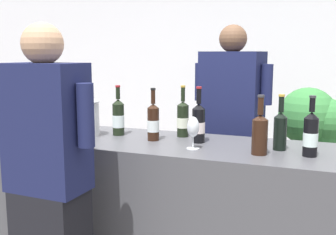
{
  "coord_description": "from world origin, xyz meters",
  "views": [
    {
      "loc": [
        0.96,
        -2.25,
        1.53
      ],
      "look_at": [
        0.1,
        0.0,
        1.15
      ],
      "focal_mm": 43.2,
      "sensor_mm": 36.0,
      "label": 1
    }
  ],
  "objects_px": {
    "wine_bottle_0": "(260,133)",
    "potted_shrub": "(316,139)",
    "wine_bottle_1": "(183,119)",
    "wine_bottle_4": "(118,117)",
    "wine_glass": "(193,128)",
    "person_guest": "(50,196)",
    "wine_bottle_5": "(280,129)",
    "ice_bucket": "(84,118)",
    "wine_bottle_3": "(199,123)",
    "wine_bottle_6": "(153,122)",
    "wine_bottle_2": "(311,134)",
    "person_server": "(230,147)"
  },
  "relations": [
    {
      "from": "wine_bottle_5",
      "to": "ice_bucket",
      "type": "xyz_separation_m",
      "value": [
        -1.22,
        -0.06,
        -0.0
      ]
    },
    {
      "from": "person_server",
      "to": "person_guest",
      "type": "relative_size",
      "value": 1.03
    },
    {
      "from": "wine_bottle_3",
      "to": "person_guest",
      "type": "bearing_deg",
      "value": -129.19
    },
    {
      "from": "wine_bottle_1",
      "to": "wine_bottle_4",
      "type": "distance_m",
      "value": 0.42
    },
    {
      "from": "person_server",
      "to": "wine_glass",
      "type": "bearing_deg",
      "value": -93.59
    },
    {
      "from": "wine_bottle_0",
      "to": "wine_glass",
      "type": "distance_m",
      "value": 0.37
    },
    {
      "from": "wine_bottle_5",
      "to": "person_server",
      "type": "height_order",
      "value": "person_server"
    },
    {
      "from": "wine_bottle_0",
      "to": "wine_bottle_4",
      "type": "height_order",
      "value": "wine_bottle_4"
    },
    {
      "from": "potted_shrub",
      "to": "wine_bottle_4",
      "type": "bearing_deg",
      "value": -136.7
    },
    {
      "from": "wine_bottle_2",
      "to": "ice_bucket",
      "type": "distance_m",
      "value": 1.39
    },
    {
      "from": "wine_bottle_1",
      "to": "wine_bottle_4",
      "type": "height_order",
      "value": "wine_bottle_1"
    },
    {
      "from": "person_server",
      "to": "wine_bottle_4",
      "type": "bearing_deg",
      "value": -137.24
    },
    {
      "from": "person_server",
      "to": "ice_bucket",
      "type": "bearing_deg",
      "value": -139.82
    },
    {
      "from": "wine_bottle_4",
      "to": "person_guest",
      "type": "distance_m",
      "value": 0.78
    },
    {
      "from": "wine_bottle_6",
      "to": "person_server",
      "type": "bearing_deg",
      "value": 61.77
    },
    {
      "from": "wine_bottle_2",
      "to": "wine_bottle_4",
      "type": "xyz_separation_m",
      "value": [
        -1.2,
        0.13,
        0.0
      ]
    },
    {
      "from": "ice_bucket",
      "to": "person_server",
      "type": "bearing_deg",
      "value": 40.18
    },
    {
      "from": "wine_bottle_4",
      "to": "wine_bottle_3",
      "type": "bearing_deg",
      "value": -2.67
    },
    {
      "from": "wine_glass",
      "to": "person_guest",
      "type": "distance_m",
      "value": 0.84
    },
    {
      "from": "wine_bottle_2",
      "to": "wine_bottle_4",
      "type": "height_order",
      "value": "wine_bottle_4"
    },
    {
      "from": "wine_bottle_0",
      "to": "potted_shrub",
      "type": "bearing_deg",
      "value": 78.45
    },
    {
      "from": "wine_bottle_1",
      "to": "wine_glass",
      "type": "bearing_deg",
      "value": -61.42
    },
    {
      "from": "wine_bottle_5",
      "to": "potted_shrub",
      "type": "height_order",
      "value": "wine_bottle_5"
    },
    {
      "from": "wine_bottle_1",
      "to": "wine_bottle_6",
      "type": "distance_m",
      "value": 0.22
    },
    {
      "from": "wine_bottle_2",
      "to": "wine_bottle_3",
      "type": "xyz_separation_m",
      "value": [
        -0.64,
        0.11,
        0.0
      ]
    },
    {
      "from": "wine_bottle_5",
      "to": "person_guest",
      "type": "relative_size",
      "value": 0.19
    },
    {
      "from": "wine_bottle_4",
      "to": "potted_shrub",
      "type": "bearing_deg",
      "value": 43.3
    },
    {
      "from": "wine_bottle_2",
      "to": "wine_bottle_5",
      "type": "relative_size",
      "value": 1.03
    },
    {
      "from": "wine_bottle_2",
      "to": "person_server",
      "type": "bearing_deg",
      "value": 128.81
    },
    {
      "from": "wine_bottle_0",
      "to": "wine_bottle_2",
      "type": "xyz_separation_m",
      "value": [
        0.25,
        0.06,
        0.0
      ]
    },
    {
      "from": "wine_bottle_1",
      "to": "wine_bottle_3",
      "type": "xyz_separation_m",
      "value": [
        0.14,
        -0.13,
        0.0
      ]
    },
    {
      "from": "ice_bucket",
      "to": "person_guest",
      "type": "xyz_separation_m",
      "value": [
        0.18,
        -0.61,
        -0.29
      ]
    },
    {
      "from": "wine_bottle_4",
      "to": "ice_bucket",
      "type": "distance_m",
      "value": 0.22
    },
    {
      "from": "wine_bottle_2",
      "to": "wine_bottle_3",
      "type": "bearing_deg",
      "value": 170.44
    },
    {
      "from": "wine_bottle_3",
      "to": "wine_bottle_6",
      "type": "height_order",
      "value": "wine_bottle_3"
    },
    {
      "from": "person_guest",
      "to": "potted_shrub",
      "type": "distance_m",
      "value": 2.24
    },
    {
      "from": "wine_bottle_1",
      "to": "wine_bottle_6",
      "type": "height_order",
      "value": "wine_bottle_1"
    },
    {
      "from": "wine_glass",
      "to": "wine_bottle_5",
      "type": "bearing_deg",
      "value": 18.42
    },
    {
      "from": "wine_bottle_1",
      "to": "wine_bottle_3",
      "type": "relative_size",
      "value": 0.98
    },
    {
      "from": "wine_bottle_0",
      "to": "wine_bottle_3",
      "type": "distance_m",
      "value": 0.42
    },
    {
      "from": "wine_bottle_1",
      "to": "wine_glass",
      "type": "xyz_separation_m",
      "value": [
        0.16,
        -0.3,
        0.0
      ]
    },
    {
      "from": "wine_bottle_4",
      "to": "wine_bottle_5",
      "type": "height_order",
      "value": "wine_bottle_4"
    },
    {
      "from": "wine_bottle_0",
      "to": "wine_bottle_1",
      "type": "bearing_deg",
      "value": 151.13
    },
    {
      "from": "wine_bottle_6",
      "to": "person_guest",
      "type": "xyz_separation_m",
      "value": [
        -0.29,
        -0.65,
        -0.29
      ]
    },
    {
      "from": "wine_bottle_1",
      "to": "wine_glass",
      "type": "distance_m",
      "value": 0.34
    },
    {
      "from": "ice_bucket",
      "to": "person_guest",
      "type": "relative_size",
      "value": 0.14
    },
    {
      "from": "wine_bottle_5",
      "to": "wine_bottle_3",
      "type": "bearing_deg",
      "value": 177.68
    },
    {
      "from": "wine_glass",
      "to": "person_server",
      "type": "xyz_separation_m",
      "value": [
        0.05,
        0.78,
        -0.27
      ]
    },
    {
      "from": "wine_glass",
      "to": "person_guest",
      "type": "relative_size",
      "value": 0.11
    },
    {
      "from": "wine_bottle_0",
      "to": "wine_glass",
      "type": "xyz_separation_m",
      "value": [
        -0.37,
        -0.01,
        0.0
      ]
    }
  ]
}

